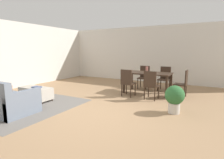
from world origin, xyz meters
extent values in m
plane|color=#9E7A56|center=(0.00, 0.00, 0.00)|extent=(10.80, 10.80, 0.00)
cube|color=silver|center=(0.00, 5.00, 1.35)|extent=(9.00, 0.12, 2.70)
cube|color=silver|center=(-4.50, 0.50, 1.35)|extent=(0.12, 11.00, 2.70)
cube|color=slate|center=(-2.13, -0.59, 0.00)|extent=(3.00, 2.80, 0.01)
cube|color=slate|center=(-2.09, -1.13, 0.21)|extent=(1.91, 0.91, 0.42)
cube|color=slate|center=(-1.21, -1.13, 0.31)|extent=(0.14, 0.91, 0.62)
cube|color=gray|center=(-1.60, -1.26, 0.58)|extent=(0.33, 0.12, 0.33)
cube|color=#B7AD9E|center=(-2.16, -0.05, 0.24)|extent=(1.08, 0.47, 0.35)
cylinder|color=#332319|center=(-2.65, 0.14, 0.03)|extent=(0.05, 0.05, 0.06)
cylinder|color=#332319|center=(-1.67, 0.14, 0.03)|extent=(0.05, 0.05, 0.06)
cylinder|color=#332319|center=(-2.65, -0.23, 0.03)|extent=(0.05, 0.05, 0.06)
cylinder|color=#332319|center=(-1.67, -0.23, 0.03)|extent=(0.05, 0.05, 0.06)
cube|color=#332319|center=(0.60, 2.56, 0.74)|extent=(1.65, 0.88, 0.04)
cube|color=#332319|center=(-0.17, 2.94, 0.36)|extent=(0.07, 0.07, 0.72)
cube|color=#332319|center=(1.36, 2.94, 0.36)|extent=(0.07, 0.07, 0.72)
cube|color=#332319|center=(-0.17, 2.18, 0.36)|extent=(0.07, 0.07, 0.72)
cube|color=#332319|center=(1.36, 2.18, 0.36)|extent=(0.07, 0.07, 0.72)
cube|color=#332319|center=(0.16, 1.85, 0.43)|extent=(0.43, 0.43, 0.04)
cube|color=#332319|center=(0.15, 1.67, 0.69)|extent=(0.40, 0.07, 0.47)
cylinder|color=#332319|center=(0.00, 2.04, 0.21)|extent=(0.04, 0.04, 0.41)
cylinder|color=#332319|center=(0.34, 2.01, 0.21)|extent=(0.04, 0.04, 0.41)
cylinder|color=#332319|center=(-0.02, 1.70, 0.21)|extent=(0.04, 0.04, 0.41)
cylinder|color=#332319|center=(0.32, 1.67, 0.21)|extent=(0.04, 0.04, 0.41)
cube|color=#332319|center=(0.98, 1.81, 0.43)|extent=(0.43, 0.43, 0.04)
cube|color=#332319|center=(0.97, 1.63, 0.69)|extent=(0.40, 0.07, 0.47)
cylinder|color=#332319|center=(0.82, 1.99, 0.21)|extent=(0.04, 0.04, 0.41)
cylinder|color=#332319|center=(1.16, 1.97, 0.21)|extent=(0.04, 0.04, 0.41)
cylinder|color=#332319|center=(0.80, 1.65, 0.21)|extent=(0.04, 0.04, 0.41)
cylinder|color=#332319|center=(1.14, 1.63, 0.21)|extent=(0.04, 0.04, 0.41)
cube|color=#332319|center=(0.20, 3.25, 0.43)|extent=(0.41, 0.41, 0.04)
cube|color=#332319|center=(0.20, 3.43, 0.69)|extent=(0.40, 0.05, 0.47)
cylinder|color=#332319|center=(0.37, 3.08, 0.21)|extent=(0.04, 0.04, 0.41)
cylinder|color=#332319|center=(0.03, 3.08, 0.21)|extent=(0.04, 0.04, 0.41)
cylinder|color=#332319|center=(0.37, 3.42, 0.21)|extent=(0.04, 0.04, 0.41)
cylinder|color=#332319|center=(0.03, 3.42, 0.21)|extent=(0.04, 0.04, 0.41)
cube|color=#332319|center=(1.02, 3.29, 0.43)|extent=(0.43, 0.43, 0.04)
cube|color=#332319|center=(1.03, 3.47, 0.69)|extent=(0.40, 0.07, 0.47)
cylinder|color=#332319|center=(1.17, 3.11, 0.21)|extent=(0.04, 0.04, 0.41)
cylinder|color=#332319|center=(0.83, 3.14, 0.21)|extent=(0.04, 0.04, 0.41)
cylinder|color=#332319|center=(1.20, 3.45, 0.21)|extent=(0.04, 0.04, 0.41)
cylinder|color=#332319|center=(0.86, 3.48, 0.21)|extent=(0.04, 0.04, 0.41)
cube|color=#332319|center=(1.73, 2.53, 0.43)|extent=(0.41, 0.41, 0.04)
cube|color=#332319|center=(1.91, 2.52, 0.69)|extent=(0.05, 0.40, 0.47)
cylinder|color=#332319|center=(1.55, 2.36, 0.21)|extent=(0.04, 0.04, 0.41)
cylinder|color=#332319|center=(1.56, 2.70, 0.21)|extent=(0.04, 0.04, 0.41)
cylinder|color=#332319|center=(1.89, 2.35, 0.21)|extent=(0.04, 0.04, 0.41)
cylinder|color=#332319|center=(1.90, 2.69, 0.21)|extent=(0.04, 0.04, 0.41)
cylinder|color=#B26659|center=(0.55, 2.58, 0.87)|extent=(0.09, 0.09, 0.21)
cube|color=#3F4C72|center=(-2.08, -0.06, 0.43)|extent=(0.27, 0.21, 0.03)
cylinder|color=beige|center=(1.85, 0.82, 0.13)|extent=(0.28, 0.28, 0.26)
sphere|color=#2D6633|center=(1.85, 0.82, 0.46)|extent=(0.47, 0.47, 0.47)
camera|label=1|loc=(2.58, -3.69, 1.55)|focal=28.81mm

